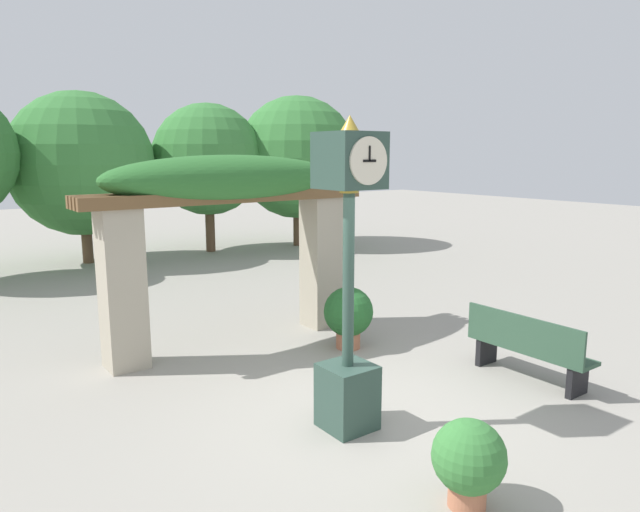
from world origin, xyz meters
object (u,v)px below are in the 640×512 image
(potted_plant_near_left, at_px, (348,314))
(potted_plant_near_right, at_px, (469,460))
(pedestal_clock, at_px, (348,281))
(park_bench, at_px, (527,347))

(potted_plant_near_left, bearing_deg, potted_plant_near_right, -114.82)
(pedestal_clock, relative_size, potted_plant_near_left, 3.49)
(potted_plant_near_left, bearing_deg, park_bench, -65.23)
(potted_plant_near_left, distance_m, park_bench, 2.60)
(potted_plant_near_left, xyz_separation_m, park_bench, (1.09, -2.36, -0.09))
(pedestal_clock, bearing_deg, park_bench, -7.38)
(pedestal_clock, distance_m, park_bench, 2.99)
(potted_plant_near_left, height_order, potted_plant_near_right, potted_plant_near_left)
(potted_plant_near_right, bearing_deg, park_bench, 25.67)
(pedestal_clock, height_order, potted_plant_near_right, pedestal_clock)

